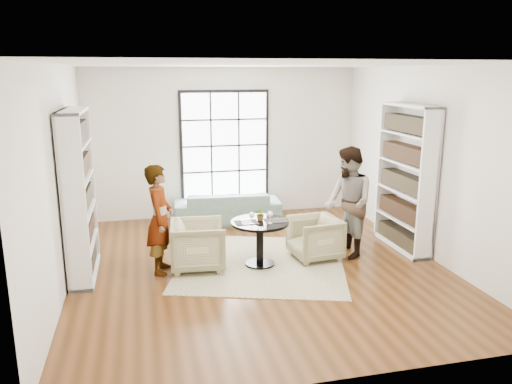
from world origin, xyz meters
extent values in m
plane|color=#5C3215|center=(0.00, 0.00, 0.00)|extent=(6.00, 6.00, 0.00)
plane|color=silver|center=(0.00, 3.00, 1.50)|extent=(5.50, 0.00, 5.50)
plane|color=silver|center=(-2.75, 0.00, 1.50)|extent=(0.00, 6.00, 6.00)
plane|color=silver|center=(2.75, 0.00, 1.50)|extent=(0.00, 6.00, 6.00)
plane|color=silver|center=(0.00, -3.00, 1.50)|extent=(5.50, 0.00, 5.50)
plane|color=white|center=(0.00, 0.00, 3.00)|extent=(6.00, 6.00, 0.00)
cube|color=black|center=(0.00, 2.98, 1.45)|extent=(1.82, 0.06, 2.22)
cube|color=white|center=(0.00, 2.94, 1.45)|extent=(1.70, 0.02, 2.10)
cube|color=#B7B289|center=(0.06, 0.10, 0.01)|extent=(3.14, 3.14, 0.01)
cylinder|color=black|center=(0.02, 0.05, 0.02)|extent=(0.45, 0.45, 0.04)
cylinder|color=black|center=(0.02, 0.05, 0.34)|extent=(0.11, 0.11, 0.62)
cylinder|color=black|center=(0.02, 0.05, 0.68)|extent=(0.88, 0.88, 0.04)
imported|color=gray|center=(-0.06, 2.45, 0.30)|extent=(2.12, 0.96, 0.60)
imported|color=tan|center=(-0.91, 0.15, 0.37)|extent=(0.87, 0.85, 0.73)
imported|color=tan|center=(0.94, 0.14, 0.34)|extent=(0.81, 0.79, 0.68)
imported|color=gray|center=(-1.46, 0.15, 0.81)|extent=(0.49, 0.65, 1.62)
imported|color=gray|center=(1.49, 0.14, 0.88)|extent=(0.69, 0.87, 1.77)
cube|color=#2A2624|center=(-0.19, 0.03, 0.71)|extent=(0.34, 0.26, 0.01)
cube|color=#2A2624|center=(0.27, 0.02, 0.71)|extent=(0.34, 0.26, 0.01)
cylinder|color=silver|center=(-0.12, -0.06, 0.71)|extent=(0.07, 0.07, 0.01)
cylinder|color=silver|center=(-0.12, -0.06, 0.76)|extent=(0.01, 0.01, 0.10)
sphere|color=maroon|center=(-0.12, -0.06, 0.84)|extent=(0.08, 0.08, 0.08)
ellipsoid|color=white|center=(-0.12, -0.06, 0.84)|extent=(0.08, 0.08, 0.09)
cylinder|color=silver|center=(0.14, -0.09, 0.71)|extent=(0.07, 0.07, 0.01)
cylinder|color=silver|center=(0.14, -0.09, 0.76)|extent=(0.01, 0.01, 0.11)
sphere|color=maroon|center=(0.14, -0.09, 0.85)|extent=(0.08, 0.08, 0.08)
ellipsoid|color=white|center=(0.14, -0.09, 0.85)|extent=(0.09, 0.09, 0.10)
imported|color=gray|center=(0.05, 0.10, 0.80)|extent=(0.21, 0.19, 0.20)
camera|label=1|loc=(-1.69, -6.96, 2.89)|focal=35.00mm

